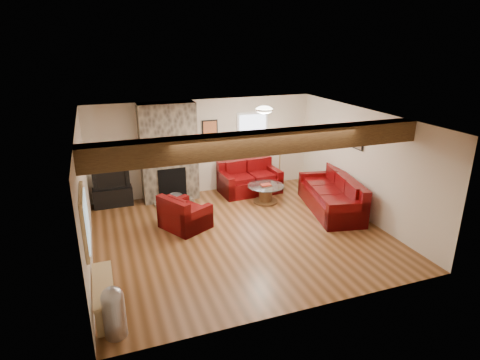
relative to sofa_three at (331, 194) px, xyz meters
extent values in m
plane|color=brown|center=(-2.48, -0.42, -0.44)|extent=(8.00, 8.00, 0.00)
plane|color=white|center=(-2.48, -0.42, 2.06)|extent=(8.00, 8.00, 0.00)
plane|color=beige|center=(-2.48, 2.33, 0.81)|extent=(8.00, 0.00, 8.00)
plane|color=beige|center=(-2.48, -3.17, 0.81)|extent=(8.00, 0.00, 8.00)
plane|color=beige|center=(-5.48, -0.42, 0.81)|extent=(0.00, 7.50, 7.50)
plane|color=beige|center=(0.52, -0.42, 0.81)|extent=(0.00, 7.50, 7.50)
cube|color=black|center=(-2.48, -1.67, 1.87)|extent=(6.00, 0.36, 0.38)
cube|color=#39332C|center=(-3.48, 2.08, 0.81)|extent=(1.40, 0.50, 2.50)
cube|color=black|center=(-3.48, 1.83, 0.01)|extent=(0.70, 0.06, 0.90)
cube|color=#39332C|center=(-3.48, 1.78, -0.40)|extent=(1.00, 0.25, 0.08)
cylinder|color=#432B15|center=(-1.26, 1.01, -0.42)|extent=(0.62, 0.62, 0.04)
cylinder|color=#432B15|center=(-1.26, 1.01, -0.23)|extent=(0.33, 0.33, 0.41)
cylinder|color=white|center=(-1.26, 1.01, 0.01)|extent=(0.93, 0.93, 0.02)
cube|color=maroon|center=(-1.26, 1.01, 0.03)|extent=(0.26, 0.19, 0.03)
cube|color=black|center=(-4.93, 2.11, -0.20)|extent=(0.95, 0.38, 0.47)
imported|color=black|center=(-4.93, 2.11, 0.29)|extent=(0.87, 0.11, 0.50)
cylinder|color=tan|center=(-0.47, 1.88, -0.42)|extent=(0.29, 0.29, 0.03)
cylinder|color=tan|center=(-0.47, 1.88, 0.28)|extent=(0.03, 0.03, 1.43)
cone|color=#FFEEC1|center=(-0.47, 1.88, 1.02)|extent=(0.41, 0.41, 0.29)
camera|label=1|loc=(-5.14, -7.68, 3.52)|focal=30.00mm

